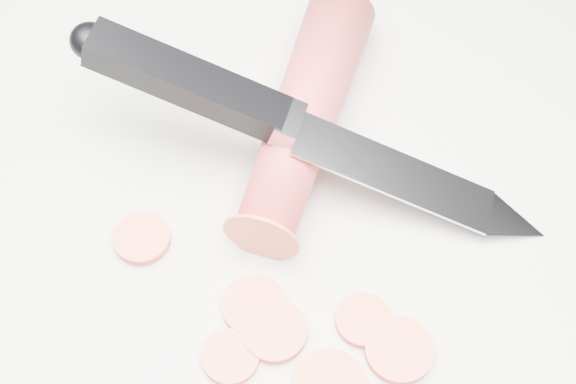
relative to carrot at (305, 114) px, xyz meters
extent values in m
plane|color=beige|center=(-0.02, -0.06, -0.02)|extent=(2.40, 2.40, 0.00)
cylinder|color=red|center=(0.00, 0.00, 0.00)|extent=(0.12, 0.18, 0.04)
cylinder|color=#F5603C|center=(-0.07, -0.14, -0.02)|extent=(0.03, 0.03, 0.01)
cylinder|color=#F5603C|center=(-0.05, -0.11, -0.02)|extent=(0.04, 0.04, 0.01)
cylinder|color=#F5603C|center=(0.02, -0.15, -0.02)|extent=(0.04, 0.04, 0.01)
cylinder|color=#F5603C|center=(-0.04, -0.13, -0.02)|extent=(0.04, 0.04, 0.01)
cylinder|color=#F5603C|center=(0.01, -0.13, -0.02)|extent=(0.03, 0.03, 0.01)
cylinder|color=#F5603C|center=(-0.11, -0.06, -0.02)|extent=(0.03, 0.03, 0.01)
camera|label=1|loc=(-0.06, -0.28, 0.40)|focal=50.00mm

